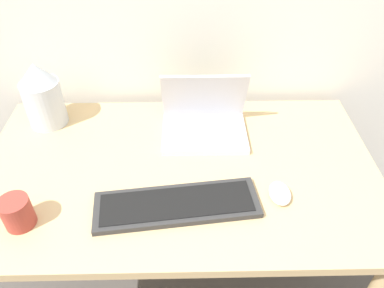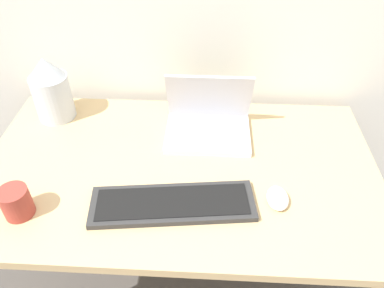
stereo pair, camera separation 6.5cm
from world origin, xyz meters
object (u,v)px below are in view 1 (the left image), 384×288
Objects in this scene: mouse at (280,193)px; vase at (42,95)px; laptop at (204,120)px; mug at (17,212)px; keyboard at (177,205)px.

vase is at bearing 153.85° from mouse.
vase reaches higher than laptop.
laptop is 0.38m from mouse.
mug is at bearing -84.35° from vase.
mouse is at bearing 6.46° from keyboard.
mouse is (0.21, -0.32, -0.03)m from laptop.
mouse is at bearing 6.46° from mug.
vase is at bearing 138.76° from keyboard.
keyboard is at bearing -173.54° from mouse.
mug is (-0.74, -0.08, 0.03)m from mouse.
mouse is at bearing -26.15° from vase.
keyboard is 5.38× the size of mug.
keyboard is at bearing -41.24° from vase.
keyboard is 2.02× the size of vase.
vase reaches higher than mug.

